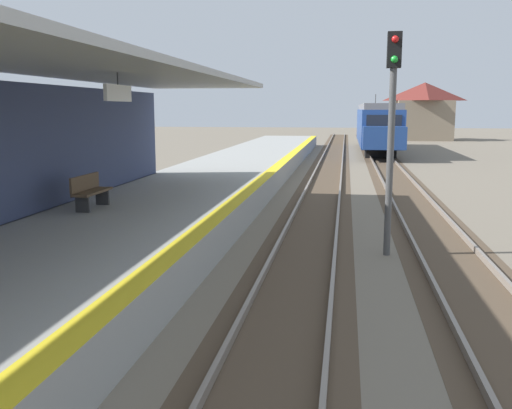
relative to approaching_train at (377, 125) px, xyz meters
name	(u,v)px	position (x,y,z in m)	size (l,w,h in m)	color
station_platform	(159,215)	(-7.80, -32.37, -1.73)	(5.00, 80.00, 0.91)	#999993
track_pair_nearest_platform	(318,209)	(-3.40, -28.37, -2.13)	(2.34, 120.00, 0.16)	#4C3D2D
track_pair_middle	(418,211)	(0.00, -28.37, -2.13)	(2.34, 120.00, 0.16)	#4C3D2D
approaching_train	(377,125)	(0.00, 0.00, 0.00)	(2.93, 19.60, 4.76)	navy
rail_signal_post	(392,121)	(-1.46, -34.32, 1.02)	(0.32, 0.34, 5.20)	#4C4C4C
platform_bench	(90,190)	(-9.07, -34.11, -0.80)	(0.45, 1.60, 0.88)	brown
distant_trackside_house	(424,110)	(6.12, 19.21, 1.16)	(6.60, 5.28, 6.40)	#7F705B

